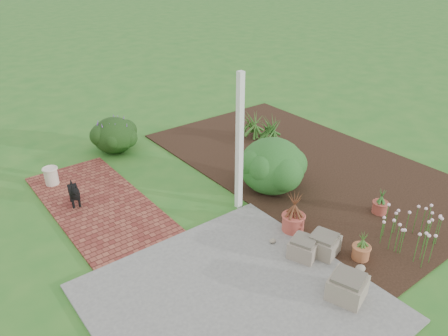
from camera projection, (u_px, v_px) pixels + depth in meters
ground at (229, 214)px, 7.73m from camera, size 80.00×80.00×0.00m
concrete_patio at (236, 303)px, 5.81m from camera, size 3.50×3.50×0.04m
brick_path at (98, 203)px, 8.03m from camera, size 1.60×3.50×0.04m
garden_bed at (305, 164)px, 9.43m from camera, size 4.00×7.00×0.03m
veranda_post at (239, 144)px, 7.38m from camera, size 0.10×0.10×2.50m
stone_trough_near at (347, 288)px, 5.82m from camera, size 0.58×0.58×0.31m
stone_trough_mid at (323, 245)px, 6.66m from camera, size 0.52×0.52×0.28m
stone_trough_far at (304, 249)px, 6.59m from camera, size 0.52×0.52×0.27m
black_dog at (74, 192)px, 7.80m from camera, size 0.23×0.53×0.46m
cream_ceramic_urn at (51, 176)px, 8.55m from camera, size 0.31×0.31×0.34m
evergreen_shrub at (272, 164)px, 8.23m from camera, size 1.56×1.56×1.06m
agapanthus_clump_back at (270, 128)px, 10.22m from camera, size 1.12×1.12×0.77m
agapanthus_clump_front at (252, 123)px, 10.56m from camera, size 1.07×1.07×0.72m
pink_flower_patch at (414, 229)px, 6.78m from camera, size 1.05×1.05×0.60m
terracotta_pot_bronze at (293, 223)px, 7.19m from camera, size 0.45×0.45×0.29m
terracotta_pot_small_left at (380, 207)px, 7.68m from camera, size 0.26×0.26×0.21m
terracotta_pot_small_right at (361, 252)px, 6.57m from camera, size 0.33×0.33×0.22m
purple_flowering_bush at (114, 134)px, 9.89m from camera, size 1.25×1.25×0.82m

